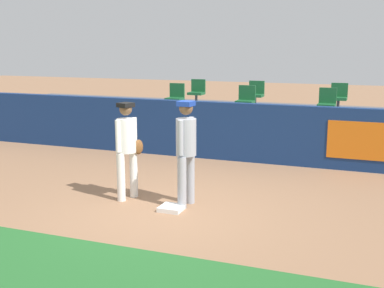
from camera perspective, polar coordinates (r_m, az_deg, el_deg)
ground_plane at (r=8.83m, az=-3.57°, el=-7.55°), size 60.00×60.00×0.00m
grass_foreground_strip at (r=6.38m, az=-15.49°, el=-15.63°), size 18.00×2.80×0.01m
first_base at (r=8.78m, az=-2.35°, el=-7.36°), size 0.40×0.40×0.08m
player_fielder_home at (r=9.25m, az=-7.45°, el=-0.00°), size 0.47×0.52×1.82m
player_runner_visitor at (r=8.76m, az=-0.68°, el=-0.23°), size 0.39×0.53×1.89m
field_wall at (r=12.44m, az=4.41°, el=1.44°), size 18.00×0.26×1.45m
bleacher_platform at (r=14.93m, az=7.16°, el=2.02°), size 18.00×4.80×0.92m
seat_front_right at (r=13.34m, az=15.23°, el=4.64°), size 0.44×0.44×0.84m
seat_back_center at (r=15.50m, az=7.32°, el=5.83°), size 0.48×0.44×0.84m
seat_front_left at (r=14.39m, az=-1.90°, el=5.49°), size 0.45×0.44×0.84m
seat_back_right at (r=15.11m, az=16.49°, el=5.32°), size 0.47×0.44×0.84m
seat_front_center at (r=13.72m, az=6.20°, el=5.15°), size 0.47×0.44×0.84m
seat_back_left at (r=16.06m, az=0.58°, el=6.11°), size 0.47×0.44×0.84m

